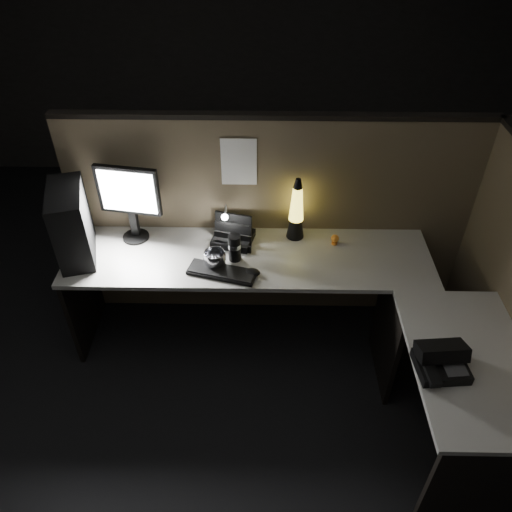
{
  "coord_description": "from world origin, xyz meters",
  "views": [
    {
      "loc": [
        -0.06,
        -1.83,
        2.72
      ],
      "look_at": [
        -0.1,
        0.35,
        0.94
      ],
      "focal_mm": 35.0,
      "sensor_mm": 36.0,
      "label": 1
    }
  ],
  "objects_px": {
    "pc_tower": "(72,224)",
    "desk_phone": "(441,360)",
    "lava_lamp": "(296,213)",
    "monitor": "(129,196)",
    "keyboard": "(222,272)"
  },
  "relations": [
    {
      "from": "pc_tower",
      "to": "desk_phone",
      "type": "height_order",
      "value": "pc_tower"
    },
    {
      "from": "pc_tower",
      "to": "lava_lamp",
      "type": "height_order",
      "value": "pc_tower"
    },
    {
      "from": "monitor",
      "to": "keyboard",
      "type": "bearing_deg",
      "value": -22.03
    },
    {
      "from": "monitor",
      "to": "desk_phone",
      "type": "distance_m",
      "value": 2.02
    },
    {
      "from": "monitor",
      "to": "desk_phone",
      "type": "height_order",
      "value": "monitor"
    },
    {
      "from": "keyboard",
      "to": "lava_lamp",
      "type": "height_order",
      "value": "lava_lamp"
    },
    {
      "from": "pc_tower",
      "to": "lava_lamp",
      "type": "xyz_separation_m",
      "value": [
        1.37,
        0.21,
        -0.05
      ]
    },
    {
      "from": "keyboard",
      "to": "pc_tower",
      "type": "bearing_deg",
      "value": -175.98
    },
    {
      "from": "monitor",
      "to": "lava_lamp",
      "type": "distance_m",
      "value": 1.06
    },
    {
      "from": "monitor",
      "to": "keyboard",
      "type": "height_order",
      "value": "monitor"
    },
    {
      "from": "lava_lamp",
      "to": "desk_phone",
      "type": "distance_m",
      "value": 1.26
    },
    {
      "from": "lava_lamp",
      "to": "pc_tower",
      "type": "bearing_deg",
      "value": -171.47
    },
    {
      "from": "desk_phone",
      "to": "lava_lamp",
      "type": "bearing_deg",
      "value": 116.77
    },
    {
      "from": "desk_phone",
      "to": "pc_tower",
      "type": "bearing_deg",
      "value": 151.95
    },
    {
      "from": "pc_tower",
      "to": "desk_phone",
      "type": "distance_m",
      "value": 2.22
    }
  ]
}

